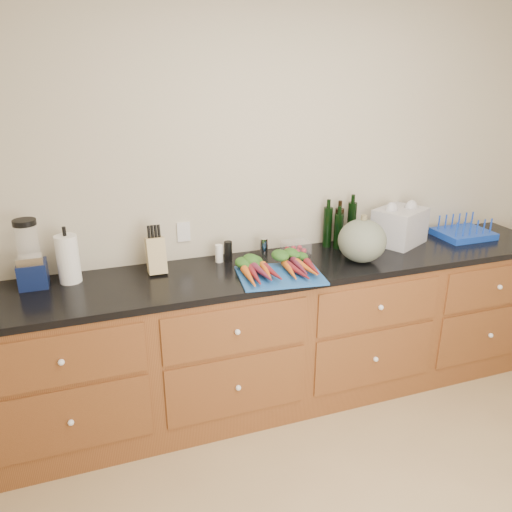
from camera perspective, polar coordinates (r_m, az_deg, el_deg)
name	(u,v)px	position (r m, az deg, el deg)	size (l,w,h in m)	color
wall_back	(273,194)	(3.24, 1.97, 7.05)	(4.10, 0.05, 2.60)	beige
cabinets	(290,334)	(3.27, 3.90, -8.92)	(3.60, 0.64, 0.90)	brown
countertop	(291,267)	(3.07, 4.08, -1.24)	(3.64, 0.62, 0.04)	black
cutting_board	(280,275)	(2.87, 2.78, -2.23)	(0.47, 0.36, 0.01)	#1C54A9
carrots	(277,267)	(2.90, 2.40, -1.23)	(0.46, 0.34, 0.07)	orange
squash	(362,241)	(3.12, 12.04, 1.72)	(0.30, 0.30, 0.27)	#566151
blender_appliance	(30,258)	(2.94, -24.40, -0.18)	(0.15, 0.15, 0.38)	#0E1944
paper_towel	(68,259)	(2.94, -20.68, -0.32)	(0.12, 0.12, 0.27)	white
knife_block	(156,255)	(2.95, -11.35, 0.08)	(0.10, 0.10, 0.21)	tan
grinder_salt	(219,253)	(3.07, -4.25, 0.29)	(0.05, 0.05, 0.11)	white
grinder_pepper	(228,251)	(3.08, -3.21, 0.55)	(0.05, 0.05, 0.13)	black
canister_chrome	(264,247)	(3.15, 0.89, 0.99)	(0.05, 0.05, 0.12)	silver
tomato_box	(296,247)	(3.23, 4.56, 1.00)	(0.17, 0.13, 0.08)	white
bottles	(339,227)	(3.38, 9.50, 3.31)	(0.24, 0.12, 0.29)	black
grocery_bag	(399,226)	(3.52, 16.08, 3.30)	(0.33, 0.26, 0.24)	silver
dish_rack	(463,232)	(3.83, 22.63, 2.57)	(0.36, 0.29, 0.15)	#153FBF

